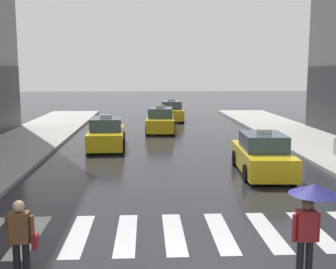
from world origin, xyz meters
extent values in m
cube|color=silver|center=(-4.20, 3.00, 0.00)|extent=(0.50, 2.80, 0.01)
cube|color=silver|center=(-3.00, 3.00, 0.00)|extent=(0.50, 2.80, 0.01)
cube|color=silver|center=(-1.80, 3.00, 0.00)|extent=(0.50, 2.80, 0.01)
cube|color=silver|center=(-0.60, 3.00, 0.00)|extent=(0.50, 2.80, 0.01)
cube|color=silver|center=(0.60, 3.00, 0.00)|extent=(0.50, 2.80, 0.01)
cube|color=silver|center=(1.80, 3.00, 0.00)|extent=(0.50, 2.80, 0.01)
cube|color=silver|center=(3.00, 3.00, 0.00)|extent=(0.50, 2.80, 0.01)
cube|color=yellow|center=(3.35, 9.17, 0.56)|extent=(2.04, 4.59, 0.84)
cube|color=#384C5B|center=(3.35, 9.07, 1.30)|extent=(1.71, 2.18, 0.64)
cube|color=silver|center=(3.35, 9.07, 1.71)|extent=(0.61, 0.27, 0.18)
cylinder|color=black|center=(2.57, 10.57, 0.33)|extent=(0.25, 0.67, 0.66)
cylinder|color=black|center=(4.28, 10.48, 0.33)|extent=(0.25, 0.67, 0.66)
cylinder|color=black|center=(2.43, 7.87, 0.33)|extent=(0.25, 0.67, 0.66)
cylinder|color=black|center=(4.13, 7.78, 0.33)|extent=(0.25, 0.67, 0.66)
cube|color=#F2EAB2|center=(2.84, 11.47, 0.60)|extent=(0.20, 0.05, 0.14)
cube|color=#F2EAB2|center=(4.10, 11.41, 0.60)|extent=(0.20, 0.05, 0.14)
cube|color=yellow|center=(-3.42, 15.21, 0.56)|extent=(1.96, 4.56, 0.84)
cube|color=#384C5B|center=(-3.41, 15.11, 1.30)|extent=(1.67, 2.15, 0.64)
cube|color=silver|center=(-3.41, 15.11, 1.71)|extent=(0.61, 0.26, 0.18)
cylinder|color=black|center=(-4.32, 16.53, 0.33)|extent=(0.24, 0.67, 0.66)
cylinder|color=black|center=(-2.61, 16.59, 0.33)|extent=(0.24, 0.67, 0.66)
cylinder|color=black|center=(-4.23, 13.83, 0.33)|extent=(0.24, 0.67, 0.66)
cylinder|color=black|center=(-2.52, 13.89, 0.33)|extent=(0.24, 0.67, 0.66)
cube|color=#F2EAB2|center=(-4.13, 17.46, 0.60)|extent=(0.20, 0.05, 0.14)
cube|color=#F2EAB2|center=(-2.87, 17.50, 0.60)|extent=(0.20, 0.05, 0.14)
cube|color=yellow|center=(-0.33, 21.24, 0.56)|extent=(2.00, 4.58, 0.84)
cube|color=#384C5B|center=(-0.33, 21.14, 1.30)|extent=(1.69, 2.17, 0.64)
cube|color=silver|center=(-0.33, 21.14, 1.71)|extent=(0.61, 0.27, 0.18)
cylinder|color=black|center=(-1.12, 22.63, 0.33)|extent=(0.25, 0.67, 0.66)
cylinder|color=black|center=(0.59, 22.55, 0.33)|extent=(0.25, 0.67, 0.66)
cylinder|color=black|center=(-1.24, 19.93, 0.33)|extent=(0.25, 0.67, 0.66)
cylinder|color=black|center=(0.47, 19.86, 0.33)|extent=(0.25, 0.67, 0.66)
cube|color=#F2EAB2|center=(-0.86, 23.54, 0.60)|extent=(0.20, 0.05, 0.14)
cube|color=#F2EAB2|center=(0.40, 23.48, 0.60)|extent=(0.20, 0.05, 0.14)
cube|color=gold|center=(0.79, 27.81, 0.56)|extent=(1.84, 4.51, 0.84)
cube|color=#384C5B|center=(0.79, 27.71, 1.30)|extent=(1.62, 2.11, 0.64)
cube|color=silver|center=(0.79, 27.71, 1.71)|extent=(0.60, 0.24, 0.18)
cylinder|color=black|center=(-0.08, 29.16, 0.33)|extent=(0.23, 0.66, 0.66)
cylinder|color=black|center=(1.63, 29.17, 0.33)|extent=(0.23, 0.66, 0.66)
cylinder|color=black|center=(-0.06, 26.46, 0.33)|extent=(0.23, 0.66, 0.66)
cylinder|color=black|center=(1.65, 26.47, 0.33)|extent=(0.23, 0.66, 0.66)
cube|color=#F2EAB2|center=(0.14, 30.08, 0.60)|extent=(0.20, 0.04, 0.14)
cube|color=#F2EAB2|center=(1.40, 30.09, 0.60)|extent=(0.20, 0.04, 0.14)
cylinder|color=black|center=(1.70, 0.47, 0.41)|extent=(0.14, 0.14, 0.82)
cylinder|color=black|center=(1.88, 0.47, 0.41)|extent=(0.14, 0.14, 0.82)
cube|color=maroon|center=(1.79, 0.47, 1.12)|extent=(0.36, 0.24, 0.60)
sphere|color=brown|center=(1.79, 0.47, 1.54)|extent=(0.22, 0.22, 0.22)
cylinder|color=maroon|center=(1.56, 0.47, 1.07)|extent=(0.09, 0.09, 0.55)
cylinder|color=maroon|center=(2.02, 0.47, 1.07)|extent=(0.09, 0.09, 0.55)
cylinder|color=#4C4C4C|center=(1.91, 0.47, 1.42)|extent=(0.02, 0.02, 1.00)
cone|color=navy|center=(1.91, 0.47, 1.84)|extent=(0.96, 0.96, 0.20)
cylinder|color=black|center=(-3.79, 0.65, 0.41)|extent=(0.14, 0.14, 0.82)
cylinder|color=black|center=(-3.61, 0.65, 0.41)|extent=(0.14, 0.14, 0.82)
cube|color=brown|center=(-3.70, 0.65, 1.12)|extent=(0.36, 0.24, 0.60)
sphere|color=beige|center=(-3.70, 0.65, 1.54)|extent=(0.22, 0.22, 0.22)
cylinder|color=brown|center=(-3.93, 0.65, 1.07)|extent=(0.09, 0.09, 0.55)
cylinder|color=brown|center=(-3.47, 0.65, 1.07)|extent=(0.09, 0.09, 0.55)
cube|color=maroon|center=(-3.42, 0.65, 0.84)|extent=(0.10, 0.20, 0.28)
camera|label=1|loc=(-1.27, -7.11, 4.05)|focal=44.89mm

